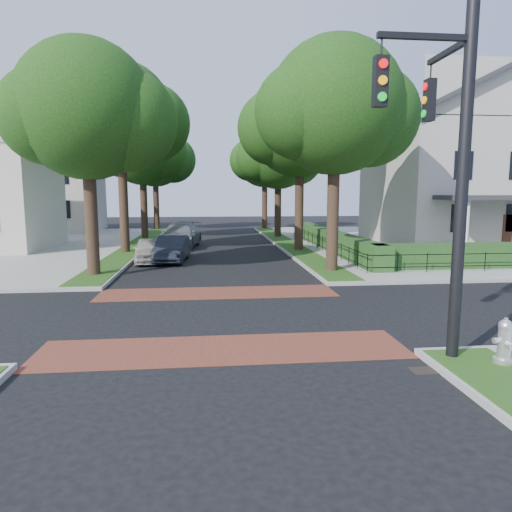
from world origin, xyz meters
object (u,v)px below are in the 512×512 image
(traffic_signal, at_px, (450,151))
(parked_car_front, at_px, (149,250))
(parked_car_middle, at_px, (172,249))
(fire_hydrant, at_px, (505,342))
(parked_car_rear, at_px, (180,235))

(traffic_signal, height_order, parked_car_front, traffic_signal)
(traffic_signal, xyz_separation_m, parked_car_front, (-8.49, 15.80, -4.03))
(parked_car_middle, xyz_separation_m, fire_hydrant, (8.31, -16.69, -0.09))
(parked_car_front, relative_size, fire_hydrant, 3.91)
(parked_car_rear, height_order, fire_hydrant, parked_car_rear)
(traffic_signal, bearing_deg, parked_car_middle, 114.37)
(fire_hydrant, bearing_deg, parked_car_front, 141.44)
(parked_car_middle, relative_size, fire_hydrant, 4.32)
(traffic_signal, relative_size, parked_car_front, 2.02)
(parked_car_middle, height_order, parked_car_rear, parked_car_rear)
(parked_car_front, xyz_separation_m, parked_car_middle, (1.25, 0.17, 0.05))
(parked_car_rear, bearing_deg, traffic_signal, -64.52)
(parked_car_front, bearing_deg, parked_car_middle, -0.15)
(parked_car_rear, xyz_separation_m, fire_hydrant, (8.27, -23.42, -0.21))
(parked_car_middle, bearing_deg, fire_hydrant, -58.41)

